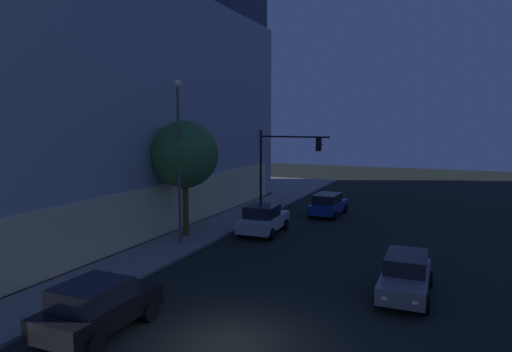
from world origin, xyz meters
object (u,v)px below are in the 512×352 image
(street_lamp_sidewalk, at_px, (179,143))
(car_silver, at_px, (263,219))
(modern_building, at_px, (2,91))
(traffic_light_far_corner, at_px, (282,158))
(car_black, at_px, (97,306))
(car_blue, at_px, (328,204))
(sidewalk_tree, at_px, (185,155))
(car_grey, at_px, (406,275))

(street_lamp_sidewalk, relative_size, car_silver, 1.97)
(modern_building, height_order, traffic_light_far_corner, modern_building)
(car_black, height_order, car_blue, car_black)
(sidewalk_tree, height_order, car_black, sidewalk_tree)
(car_grey, distance_m, car_silver, 11.29)
(car_black, bearing_deg, car_silver, 0.56)
(sidewalk_tree, relative_size, car_black, 1.61)
(traffic_light_far_corner, height_order, car_black, traffic_light_far_corner)
(street_lamp_sidewalk, bearing_deg, traffic_light_far_corner, -14.92)
(car_silver, bearing_deg, street_lamp_sidewalk, 144.33)
(traffic_light_far_corner, height_order, sidewalk_tree, sidewalk_tree)
(car_grey, bearing_deg, car_silver, 52.02)
(modern_building, relative_size, car_blue, 7.10)
(sidewalk_tree, bearing_deg, car_grey, -108.13)
(traffic_light_far_corner, relative_size, car_grey, 1.34)
(traffic_light_far_corner, relative_size, car_black, 1.46)
(traffic_light_far_corner, bearing_deg, car_black, -177.72)
(traffic_light_far_corner, xyz_separation_m, sidewalk_tree, (-7.84, 3.13, 0.64))
(car_grey, relative_size, car_blue, 0.98)
(car_grey, bearing_deg, car_black, 129.80)
(car_black, distance_m, car_blue, 21.30)
(car_black, height_order, car_silver, car_silver)
(street_lamp_sidewalk, bearing_deg, car_silver, -35.67)
(street_lamp_sidewalk, xyz_separation_m, car_blue, (11.31, -5.44, -4.81))
(modern_building, relative_size, street_lamp_sidewalk, 3.70)
(modern_building, bearing_deg, street_lamp_sidewalk, -98.49)
(car_black, height_order, car_grey, car_black)
(sidewalk_tree, relative_size, car_silver, 1.50)
(car_black, relative_size, car_grey, 0.92)
(sidewalk_tree, bearing_deg, modern_building, 86.70)
(street_lamp_sidewalk, height_order, car_silver, street_lamp_sidewalk)
(sidewalk_tree, bearing_deg, traffic_light_far_corner, -21.76)
(traffic_light_far_corner, distance_m, car_silver, 6.10)
(modern_building, xyz_separation_m, traffic_light_far_corner, (6.92, -19.18, -4.78))
(modern_building, height_order, car_blue, modern_building)
(traffic_light_far_corner, relative_size, sidewalk_tree, 0.90)
(car_grey, bearing_deg, car_blue, 25.42)
(sidewalk_tree, distance_m, car_blue, 12.18)
(car_grey, xyz_separation_m, car_blue, (13.89, 6.60, 0.02))
(car_grey, relative_size, car_silver, 1.01)
(traffic_light_far_corner, height_order, car_grey, traffic_light_far_corner)
(car_grey, height_order, car_silver, car_silver)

